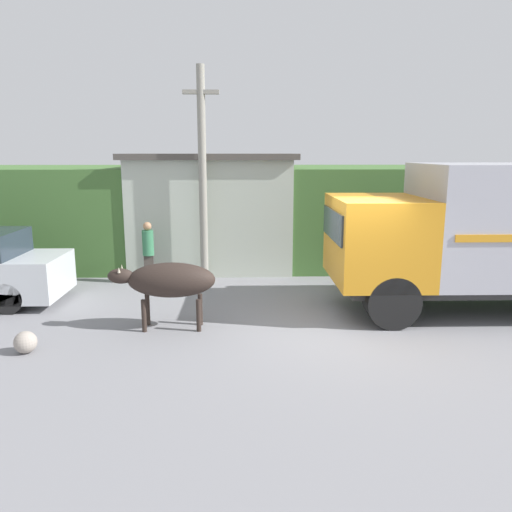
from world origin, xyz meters
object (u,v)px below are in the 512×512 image
Objects in this scene: pedestrian_on_hill at (148,249)px; roadside_rock at (25,342)px; utility_pole at (202,172)px; cargo_truck at (486,232)px; brown_cow at (169,281)px.

roadside_rock is (-1.24, -4.56, -0.70)m from pedestrian_on_hill.
pedestrian_on_hill is at bearing -170.21° from utility_pole.
cargo_truck reaches higher than roadside_rock.
brown_cow is 3.55m from pedestrian_on_hill.
utility_pole is (-6.08, 2.72, 1.13)m from cargo_truck.
utility_pole is at bearing 72.43° from brown_cow.
brown_cow is at bearing -95.99° from utility_pole.
cargo_truck is 3.79× the size of pedestrian_on_hill.
roadside_rock is (-2.27, -1.16, -0.76)m from brown_cow.
brown_cow reaches higher than roadside_rock.
utility_pole is at bearing 61.12° from roadside_rock.
cargo_truck is at bearing 152.24° from pedestrian_on_hill.
roadside_rock is (-8.73, -2.09, -1.52)m from cargo_truck.
utility_pole reaches higher than roadside_rock.
cargo_truck is at bearing -24.07° from utility_pole.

